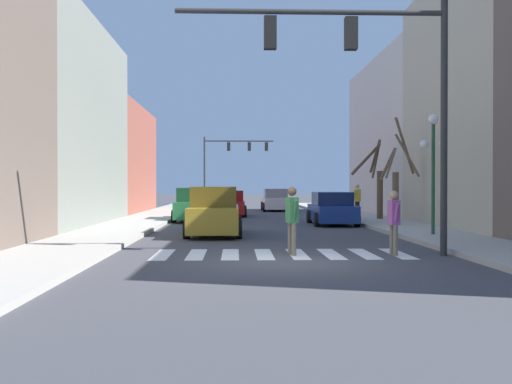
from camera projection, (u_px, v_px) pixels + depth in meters
name	position (u px, v px, depth m)	size (l,w,h in m)	color
ground_plane	(286.00, 262.00, 14.35)	(240.00, 240.00, 0.00)	#424247
sidewalk_left	(38.00, 260.00, 14.14)	(2.80, 90.00, 0.15)	#ADA89E
building_row_left	(15.00, 110.00, 24.58)	(6.00, 37.81, 12.16)	#66564C
building_row_right	(494.00, 115.00, 26.57)	(6.00, 36.02, 10.65)	#66564C
crosswalk_stripes	(281.00, 254.00, 15.99)	(6.75, 2.60, 0.01)	white
traffic_signal_near	(368.00, 68.00, 15.54)	(7.09, 0.28, 6.73)	#2D2D2D
traffic_signal_far	(230.00, 154.00, 58.82)	(6.86, 0.28, 6.67)	#2D2D2D
street_lamp_right_corner	(433.00, 149.00, 20.74)	(0.95, 0.36, 4.17)	#1E4C2D
car_parked_left_near	(195.00, 206.00, 30.91)	(2.11, 4.37, 1.73)	#236B38
car_parked_left_mid	(230.00, 204.00, 36.00)	(1.98, 4.16, 1.56)	red
car_driving_toward_lane	(214.00, 213.00, 22.19)	(2.03, 4.84, 1.80)	#A38423
car_driving_away_lane	(275.00, 201.00, 43.96)	(2.02, 4.49, 1.63)	silver
car_parked_right_far	(332.00, 209.00, 28.19)	(2.04, 4.47, 1.54)	navy
pedestrian_on_left_sidewalk	(292.00, 215.00, 15.75)	(0.32, 0.77, 1.80)	#7A705B
pedestrian_on_right_sidewalk	(394.00, 217.00, 15.69)	(0.25, 0.74, 1.71)	#7A705B
pedestrian_waiting_at_curb	(357.00, 198.00, 32.12)	(0.52, 0.68, 1.78)	black
street_tree_right_far	(397.00, 181.00, 26.88)	(1.70, 1.14, 4.78)	brown
street_tree_left_mid	(376.00, 181.00, 30.84)	(1.70, 1.83, 4.08)	brown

